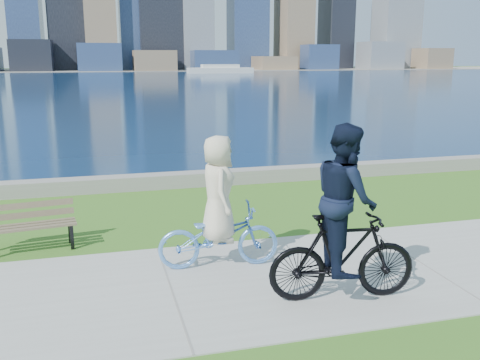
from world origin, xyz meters
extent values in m
plane|color=#32631A|center=(0.00, 0.00, 0.00)|extent=(320.00, 320.00, 0.00)
cube|color=#A0A19C|center=(0.00, 0.00, 0.01)|extent=(80.00, 3.50, 0.02)
cube|color=gray|center=(0.00, 6.20, 0.17)|extent=(90.00, 0.50, 0.35)
cube|color=#0B2448|center=(0.00, 72.00, 0.00)|extent=(320.00, 131.00, 0.01)
cube|color=gray|center=(0.00, 130.00, 0.06)|extent=(320.00, 30.00, 0.12)
cube|color=black|center=(-13.79, 122.62, 3.45)|extent=(8.74, 8.88, 6.90)
cube|color=navy|center=(0.73, 121.44, 3.09)|extent=(9.55, 9.69, 6.18)
cube|color=#7B644C|center=(12.85, 119.15, 2.32)|extent=(9.39, 7.97, 4.65)
cube|color=navy|center=(27.29, 120.81, 2.37)|extent=(10.70, 6.64, 4.73)
cube|color=#7B644C|center=(42.90, 122.50, 1.68)|extent=(9.03, 9.99, 3.35)
cube|color=navy|center=(54.13, 120.33, 3.09)|extent=(8.04, 6.29, 6.18)
cube|color=slate|center=(71.43, 121.09, 3.49)|extent=(9.58, 8.34, 6.98)
cube|color=#7B644C|center=(86.14, 119.83, 2.71)|extent=(7.69, 7.76, 5.41)
cube|color=#7B644C|center=(1.42, 129.01, 12.18)|extent=(7.19, 9.29, 24.37)
cube|color=black|center=(15.75, 128.56, 16.29)|extent=(10.63, 7.72, 32.58)
cube|color=black|center=(64.16, 132.95, 12.52)|extent=(6.81, 9.65, 25.03)
cube|color=slate|center=(80.16, 128.66, 14.47)|extent=(10.57, 9.14, 28.93)
cube|color=silver|center=(23.52, 98.51, 0.55)|extent=(12.87, 3.68, 1.10)
cube|color=silver|center=(23.52, 98.51, 1.42)|extent=(7.35, 2.76, 0.64)
cube|color=black|center=(-1.41, 2.15, 0.22)|extent=(0.06, 0.06, 0.43)
cube|color=black|center=(-1.45, 2.49, 0.22)|extent=(0.06, 0.06, 0.43)
cube|color=brown|center=(-2.07, 2.06, 0.45)|extent=(1.54, 0.30, 0.04)
cube|color=brown|center=(-2.10, 2.21, 0.45)|extent=(1.54, 0.30, 0.04)
cube|color=brown|center=(-2.12, 2.36, 0.45)|extent=(1.54, 0.30, 0.04)
cube|color=brown|center=(-2.13, 2.48, 0.58)|extent=(1.53, 0.26, 0.11)
cube|color=brown|center=(-2.13, 2.50, 0.74)|extent=(1.53, 0.26, 0.11)
imported|color=#629FEF|center=(0.85, 0.70, 0.51)|extent=(0.81, 1.93, 0.99)
imported|color=white|center=(0.85, 0.70, 1.27)|extent=(0.59, 0.85, 1.65)
imported|color=black|center=(2.19, -0.87, 0.62)|extent=(0.84, 2.06, 1.21)
imported|color=black|center=(2.19, -0.87, 1.44)|extent=(0.86, 1.04, 1.97)
camera|label=1|loc=(-0.89, -7.01, 3.24)|focal=40.00mm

